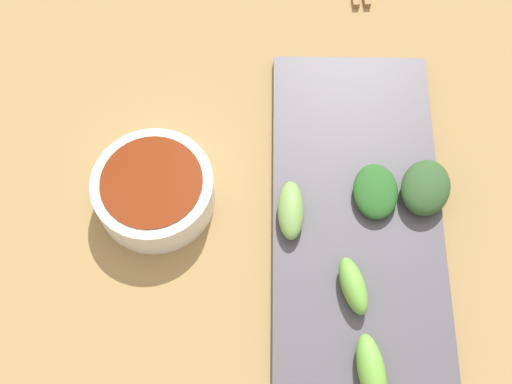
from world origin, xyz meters
name	(u,v)px	position (x,y,z in m)	size (l,w,h in m)	color
tabletop	(301,188)	(0.00, 0.00, 0.01)	(2.10, 2.10, 0.02)	#9C7C4B
sauce_bowl	(154,190)	(-0.16, -0.02, 0.05)	(0.13, 0.13, 0.05)	white
serving_plate	(356,205)	(0.06, -0.03, 0.03)	(0.18, 0.39, 0.01)	#4C4952
broccoli_leafy_0	(426,188)	(0.13, -0.01, 0.05)	(0.05, 0.07, 0.03)	#2E5127
broccoli_stalk_1	(372,371)	(0.06, -0.21, 0.05)	(0.03, 0.07, 0.03)	#69AB3E
broccoli_stalk_2	(353,286)	(0.05, -0.13, 0.05)	(0.02, 0.06, 0.03)	#6AAE40
broccoli_leafy_3	(376,191)	(0.08, -0.02, 0.04)	(0.05, 0.07, 0.02)	#265D23
broccoli_stalk_4	(291,210)	(-0.01, -0.04, 0.04)	(0.03, 0.07, 0.02)	#73A14F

